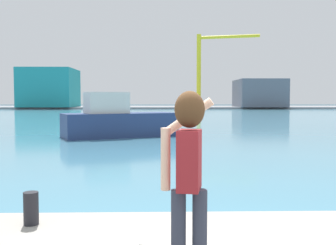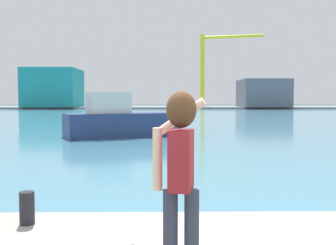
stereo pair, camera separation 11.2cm
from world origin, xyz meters
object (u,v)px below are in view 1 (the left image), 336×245
person_photographer (188,164)px  harbor_bollard (31,208)px  warehouse_right (259,93)px  port_crane (207,61)px  boat_moored (117,121)px  warehouse_left (50,88)px

person_photographer → harbor_bollard: size_ratio=3.99×
warehouse_right → port_crane: bearing=170.5°
person_photographer → port_crane: bearing=4.4°
boat_moored → warehouse_right: size_ratio=0.58×
warehouse_right → warehouse_left: bearing=179.1°
harbor_bollard → boat_moored: size_ratio=0.06×
harbor_bollard → port_crane: (12.96, 87.15, 10.19)m
warehouse_left → port_crane: bearing=1.9°
boat_moored → warehouse_left: (-22.30, 68.19, 3.76)m
person_photographer → warehouse_right: size_ratio=0.15×
port_crane → person_photographer: bearing=-97.1°
boat_moored → person_photographer: bearing=-105.5°
boat_moored → port_crane: port_crane is taller
person_photographer → boat_moored: size_ratio=0.25×
port_crane → harbor_bollard: bearing=-98.5°
person_photographer → warehouse_right: 89.71m
harbor_bollard → warehouse_right: size_ratio=0.04×
harbor_bollard → port_crane: bearing=81.5°
person_photographer → boat_moored: 19.53m
warehouse_left → port_crane: (35.93, 1.20, 6.24)m
warehouse_right → port_crane: size_ratio=0.70×
boat_moored → port_crane: 71.42m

